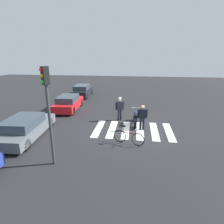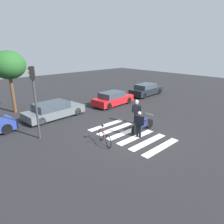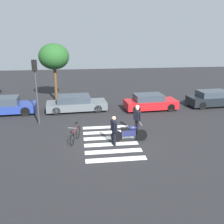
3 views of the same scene
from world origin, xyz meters
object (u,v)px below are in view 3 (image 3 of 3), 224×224
at_px(leaning_bicycle, 75,135).
at_px(car_grey_coupe, 76,103).
at_px(officer_on_foot, 114,129).
at_px(car_red_convertible, 150,102).
at_px(officer_by_motorcycle, 137,117).
at_px(traffic_light_pole, 36,82).
at_px(car_black_suv, 214,99).
at_px(police_motorcycle, 129,133).
at_px(car_blue_hatchback, 5,106).

distance_m(leaning_bicycle, car_grey_coupe, 6.00).
distance_m(officer_on_foot, car_red_convertible, 7.28).
height_order(leaning_bicycle, officer_by_motorcycle, officer_by_motorcycle).
bearing_deg(car_red_convertible, car_grey_coupe, 174.96).
bearing_deg(car_grey_coupe, traffic_light_pole, -131.10).
xyz_separation_m(leaning_bicycle, car_black_suv, (11.32, 5.85, 0.24)).
xyz_separation_m(police_motorcycle, officer_on_foot, (-0.92, -0.44, 0.47)).
distance_m(police_motorcycle, officer_by_motorcycle, 1.46).
bearing_deg(car_grey_coupe, car_black_suv, -0.72).
xyz_separation_m(police_motorcycle, leaning_bicycle, (-2.99, 0.32, -0.06)).
height_order(car_red_convertible, car_black_suv, car_black_suv).
xyz_separation_m(officer_by_motorcycle, car_red_convertible, (2.11, 4.65, -0.39)).
bearing_deg(car_black_suv, leaning_bicycle, -152.66).
xyz_separation_m(police_motorcycle, traffic_light_pole, (-5.38, 3.51, 2.39)).
height_order(car_grey_coupe, car_black_suv, car_black_suv).
height_order(police_motorcycle, officer_by_motorcycle, officer_by_motorcycle).
xyz_separation_m(police_motorcycle, officer_by_motorcycle, (0.71, 1.15, 0.55)).
distance_m(leaning_bicycle, traffic_light_pole, 4.68).
height_order(officer_on_foot, car_blue_hatchback, officer_on_foot).
xyz_separation_m(car_blue_hatchback, car_grey_coupe, (5.23, 0.08, -0.02)).
xyz_separation_m(leaning_bicycle, traffic_light_pole, (-2.39, 3.19, 2.45)).
distance_m(car_blue_hatchback, car_black_suv, 16.49).
xyz_separation_m(leaning_bicycle, officer_on_foot, (2.07, -0.75, 0.53)).
bearing_deg(officer_by_motorcycle, police_motorcycle, -121.69).
relative_size(police_motorcycle, car_blue_hatchback, 0.46).
bearing_deg(leaning_bicycle, officer_by_motorcycle, 12.68).
relative_size(police_motorcycle, officer_on_foot, 1.26).
bearing_deg(officer_by_motorcycle, car_blue_hatchback, 150.24).
bearing_deg(traffic_light_pole, car_black_suv, 10.99).
bearing_deg(car_black_suv, car_grey_coupe, 179.28).
relative_size(officer_on_foot, traffic_light_pole, 0.39).
xyz_separation_m(leaning_bicycle, car_grey_coupe, (0.06, 5.99, 0.20)).
xyz_separation_m(police_motorcycle, car_blue_hatchback, (-8.17, 6.22, 0.16)).
distance_m(officer_by_motorcycle, car_grey_coupe, 6.33).
bearing_deg(officer_by_motorcycle, officer_on_foot, -135.77).
relative_size(car_blue_hatchback, car_black_suv, 1.00).
relative_size(car_grey_coupe, car_black_suv, 1.05).
bearing_deg(officer_by_motorcycle, car_grey_coupe, 125.25).
distance_m(car_red_convertible, car_black_suv, 5.51).
xyz_separation_m(officer_by_motorcycle, traffic_light_pole, (-6.09, 2.36, 1.84)).
distance_m(car_blue_hatchback, traffic_light_pole, 4.48).
bearing_deg(officer_on_foot, traffic_light_pole, 138.53).
bearing_deg(car_red_convertible, traffic_light_pole, -164.38).
bearing_deg(car_red_convertible, car_black_suv, 3.82).
relative_size(police_motorcycle, car_red_convertible, 0.50).
height_order(car_grey_coupe, traffic_light_pole, traffic_light_pole).
height_order(leaning_bicycle, officer_on_foot, officer_on_foot).
bearing_deg(police_motorcycle, car_grey_coupe, 114.96).
bearing_deg(car_black_suv, officer_on_foot, -144.46).
xyz_separation_m(leaning_bicycle, car_blue_hatchback, (-5.18, 5.91, 0.23)).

